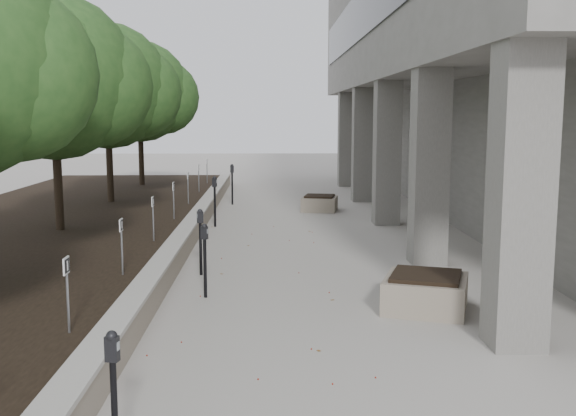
{
  "coord_description": "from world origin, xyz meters",
  "views": [
    {
      "loc": [
        0.16,
        -7.49,
        3.09
      ],
      "look_at": [
        0.52,
        6.45,
        1.11
      ],
      "focal_mm": 41.43,
      "sensor_mm": 36.0,
      "label": 1
    }
  ],
  "objects": [
    {
      "name": "parking_sign_3",
      "position": [
        -2.35,
        3.5,
        0.88
      ],
      "size": [
        0.04,
        0.22,
        0.96
      ],
      "primitive_type": null,
      "color": "black",
      "rests_on": "planting_bed"
    },
    {
      "name": "parking_meter_5",
      "position": [
        -1.17,
        15.14,
        0.7
      ],
      "size": [
        0.15,
        0.12,
        1.4
      ],
      "primitive_type": null,
      "rotation": [
        0.0,
        0.0,
        0.2
      ],
      "color": "black",
      "rests_on": "ground"
    },
    {
      "name": "retaining_wall",
      "position": [
        -1.82,
        9.0,
        0.25
      ],
      "size": [
        0.39,
        26.0,
        0.5
      ],
      "primitive_type": null,
      "color": "gray",
      "rests_on": "ground"
    },
    {
      "name": "crabapple_tree_3",
      "position": [
        -4.8,
        8.0,
        3.12
      ],
      "size": [
        4.6,
        4.0,
        5.44
      ],
      "primitive_type": null,
      "color": "#254D1D",
      "rests_on": "planting_bed"
    },
    {
      "name": "ground",
      "position": [
        0.0,
        0.0,
        0.0
      ],
      "size": [
        90.0,
        90.0,
        0.0
      ],
      "primitive_type": "plane",
      "color": "#A49F97",
      "rests_on": "ground"
    },
    {
      "name": "berry_scatter",
      "position": [
        -0.1,
        5.0,
        0.01
      ],
      "size": [
        3.3,
        14.1,
        0.02
      ],
      "primitive_type": null,
      "color": "maroon",
      "rests_on": "ground"
    },
    {
      "name": "parking_sign_2",
      "position": [
        -2.35,
        0.5,
        0.88
      ],
      "size": [
        0.04,
        0.22,
        0.96
      ],
      "primitive_type": null,
      "color": "black",
      "rests_on": "planting_bed"
    },
    {
      "name": "planter_back",
      "position": [
        1.71,
        13.61,
        0.25
      ],
      "size": [
        1.27,
        1.27,
        0.5
      ],
      "primitive_type": null,
      "rotation": [
        0.0,
        0.0,
        -0.2
      ],
      "color": "gray",
      "rests_on": "ground"
    },
    {
      "name": "parking_sign_7",
      "position": [
        -2.35,
        15.5,
        0.88
      ],
      "size": [
        0.04,
        0.22,
        0.96
      ],
      "primitive_type": null,
      "color": "black",
      "rests_on": "planting_bed"
    },
    {
      "name": "parking_meter_2",
      "position": [
        -0.96,
        3.49,
        0.64
      ],
      "size": [
        0.14,
        0.12,
        1.27
      ],
      "primitive_type": null,
      "rotation": [
        0.0,
        0.0,
        -0.27
      ],
      "color": "black",
      "rests_on": "ground"
    },
    {
      "name": "planter_front",
      "position": [
        2.61,
        2.68,
        0.29
      ],
      "size": [
        1.59,
        1.59,
        0.58
      ],
      "primitive_type": null,
      "rotation": [
        0.0,
        0.0,
        -0.33
      ],
      "color": "gray",
      "rests_on": "ground"
    },
    {
      "name": "parking_sign_4",
      "position": [
        -2.35,
        6.5,
        0.88
      ],
      "size": [
        0.04,
        0.22,
        0.96
      ],
      "primitive_type": null,
      "color": "black",
      "rests_on": "planting_bed"
    },
    {
      "name": "crabapple_tree_4",
      "position": [
        -4.8,
        13.0,
        3.12
      ],
      "size": [
        4.6,
        4.0,
        5.44
      ],
      "primitive_type": null,
      "color": "#254D1D",
      "rests_on": "planting_bed"
    },
    {
      "name": "parking_meter_3",
      "position": [
        -1.2,
        5.09,
        0.65
      ],
      "size": [
        0.15,
        0.13,
        1.29
      ],
      "primitive_type": null,
      "rotation": [
        0.0,
        0.0,
        0.38
      ],
      "color": "black",
      "rests_on": "ground"
    },
    {
      "name": "parking_sign_6",
      "position": [
        -2.35,
        12.5,
        0.88
      ],
      "size": [
        0.04,
        0.22,
        0.96
      ],
      "primitive_type": null,
      "color": "black",
      "rests_on": "planting_bed"
    },
    {
      "name": "crabapple_tree_5",
      "position": [
        -4.8,
        18.0,
        3.12
      ],
      "size": [
        4.6,
        4.0,
        5.44
      ],
      "primitive_type": null,
      "color": "#254D1D",
      "rests_on": "planting_bed"
    },
    {
      "name": "parking_meter_1",
      "position": [
        -1.18,
        -2.1,
        0.65
      ],
      "size": [
        0.14,
        0.11,
        1.29
      ],
      "primitive_type": null,
      "rotation": [
        0.0,
        0.0,
        -0.2
      ],
      "color": "black",
      "rests_on": "ground"
    },
    {
      "name": "parking_sign_5",
      "position": [
        -2.35,
        9.5,
        0.88
      ],
      "size": [
        0.04,
        0.22,
        0.96
      ],
      "primitive_type": null,
      "color": "black",
      "rests_on": "planting_bed"
    },
    {
      "name": "parking_meter_4",
      "position": [
        -1.39,
        10.63,
        0.7
      ],
      "size": [
        0.16,
        0.13,
        1.4
      ],
      "primitive_type": null,
      "rotation": [
        0.0,
        0.0,
        -0.25
      ],
      "color": "black",
      "rests_on": "ground"
    },
    {
      "name": "parking_sign_8",
      "position": [
        -2.35,
        18.5,
        0.88
      ],
      "size": [
        0.04,
        0.22,
        0.96
      ],
      "primitive_type": null,
      "color": "black",
      "rests_on": "planting_bed"
    },
    {
      "name": "planting_bed",
      "position": [
        -5.5,
        9.0,
        0.2
      ],
      "size": [
        7.0,
        26.0,
        0.4
      ],
      "primitive_type": "cube",
      "color": "black",
      "rests_on": "ground"
    }
  ]
}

